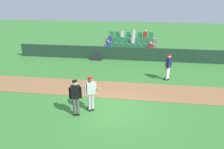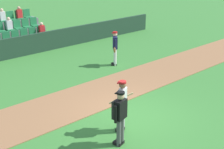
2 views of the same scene
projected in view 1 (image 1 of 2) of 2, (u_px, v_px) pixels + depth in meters
ground_plane at (113, 108)px, 11.17m from camera, size 80.00×80.00×0.00m
infield_dirt_path at (119, 90)px, 13.31m from camera, size 28.00×2.51×0.03m
dugout_fence at (128, 54)px, 19.39m from camera, size 20.00×0.16×1.14m
stadium_bleachers at (130, 48)px, 21.12m from camera, size 5.00×2.95×2.30m
batter_grey_jersey at (91, 92)px, 10.62m from camera, size 0.73×0.70×1.76m
umpire_home_plate at (76, 96)px, 10.19m from camera, size 0.58×0.37×1.76m
runner_navy_jersey at (168, 66)px, 14.60m from camera, size 0.52×0.55×1.76m
equipment_bag at (96, 58)px, 19.49m from camera, size 0.90×0.36×0.36m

